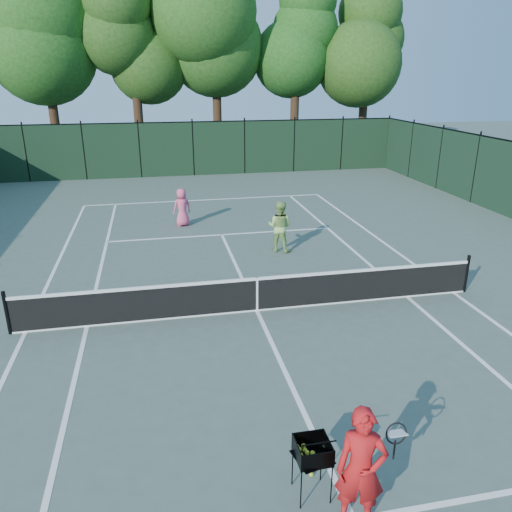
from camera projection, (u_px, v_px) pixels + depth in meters
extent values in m
plane|color=#48574E|center=(257.00, 311.00, 12.58)|extent=(90.00, 90.00, 0.00)
cube|color=white|center=(25.00, 332.00, 11.54)|extent=(0.10, 23.77, 0.01)
cube|color=white|center=(453.00, 292.00, 13.62)|extent=(0.10, 23.77, 0.01)
cube|color=white|center=(87.00, 326.00, 11.80)|extent=(0.10, 23.77, 0.01)
cube|color=white|center=(407.00, 297.00, 13.36)|extent=(0.10, 23.77, 0.01)
cube|color=white|center=(206.00, 200.00, 23.50)|extent=(10.97, 0.10, 0.01)
cube|color=white|center=(222.00, 235.00, 18.46)|extent=(8.23, 0.10, 0.01)
cube|color=white|center=(257.00, 311.00, 12.58)|extent=(0.10, 12.80, 0.01)
cube|color=black|center=(257.00, 294.00, 12.42)|extent=(11.60, 0.03, 0.85)
cube|color=white|center=(257.00, 279.00, 12.28)|extent=(11.60, 0.05, 0.07)
cube|color=white|center=(257.00, 310.00, 12.57)|extent=(11.60, 0.05, 0.04)
cube|color=white|center=(257.00, 294.00, 12.42)|extent=(0.05, 0.04, 0.91)
cylinder|color=black|center=(7.00, 313.00, 11.30)|extent=(0.09, 0.09, 1.06)
cylinder|color=black|center=(466.00, 274.00, 13.49)|extent=(0.09, 0.09, 1.06)
cube|color=black|center=(193.00, 149.00, 28.60)|extent=(24.00, 0.05, 3.00)
cylinder|color=black|center=(56.00, 129.00, 30.45)|extent=(0.56, 0.56, 4.80)
ellipsoid|color=#184614|center=(40.00, 15.00, 28.26)|extent=(6.80, 6.80, 10.54)
cylinder|color=black|center=(140.00, 132.00, 31.30)|extent=(0.56, 0.56, 4.30)
ellipsoid|color=#1C4012|center=(132.00, 34.00, 29.36)|extent=(6.00, 6.00, 9.30)
cylinder|color=black|center=(218.00, 124.00, 32.58)|extent=(0.56, 0.56, 5.00)
ellipsoid|color=#1C4714|center=(215.00, 13.00, 30.32)|extent=(7.00, 7.00, 10.85)
cylinder|color=black|center=(294.00, 126.00, 32.95)|extent=(0.56, 0.56, 4.60)
ellipsoid|color=#164513|center=(297.00, 29.00, 30.92)|extent=(6.20, 6.20, 9.61)
cylinder|color=black|center=(362.00, 125.00, 34.39)|extent=(0.56, 0.56, 4.40)
ellipsoid|color=#1C3F12|center=(368.00, 38.00, 32.48)|extent=(5.80, 5.80, 8.99)
imported|color=red|center=(361.00, 470.00, 6.37)|extent=(0.75, 0.62, 1.78)
cylinder|color=black|center=(394.00, 450.00, 6.61)|extent=(0.03, 0.03, 0.30)
torus|color=black|center=(396.00, 433.00, 6.52)|extent=(0.30, 0.10, 0.30)
imported|color=#E5507A|center=(182.00, 207.00, 19.32)|extent=(0.83, 0.68, 1.47)
imported|color=#92C361|center=(280.00, 226.00, 16.52)|extent=(1.04, 0.99, 1.70)
cylinder|color=black|center=(301.00, 490.00, 6.77)|extent=(0.02, 0.02, 0.64)
cylinder|color=black|center=(331.00, 485.00, 6.86)|extent=(0.02, 0.02, 0.64)
cylinder|color=black|center=(292.00, 467.00, 7.17)|extent=(0.02, 0.02, 0.64)
cylinder|color=black|center=(321.00, 462.00, 7.26)|extent=(0.02, 0.02, 0.64)
cube|color=black|center=(313.00, 450.00, 6.86)|extent=(0.57, 0.57, 0.27)
sphere|color=#CED52B|center=(313.00, 454.00, 6.89)|extent=(0.07, 0.07, 0.07)
sphere|color=#CED52B|center=(313.00, 454.00, 6.89)|extent=(0.07, 0.07, 0.07)
sphere|color=#CED52B|center=(313.00, 454.00, 6.89)|extent=(0.07, 0.07, 0.07)
sphere|color=#CED52B|center=(313.00, 454.00, 6.89)|extent=(0.07, 0.07, 0.07)
sphere|color=#CED52B|center=(313.00, 454.00, 6.89)|extent=(0.07, 0.07, 0.07)
sphere|color=#CED52B|center=(313.00, 454.00, 6.89)|extent=(0.07, 0.07, 0.07)
sphere|color=#CED52B|center=(313.00, 454.00, 6.89)|extent=(0.07, 0.07, 0.07)
sphere|color=#CED52B|center=(313.00, 454.00, 6.89)|extent=(0.07, 0.07, 0.07)
sphere|color=#CED52B|center=(313.00, 454.00, 6.89)|extent=(0.07, 0.07, 0.07)
sphere|color=#CED52B|center=(313.00, 454.00, 6.89)|extent=(0.07, 0.07, 0.07)
sphere|color=#CED52B|center=(313.00, 454.00, 6.89)|extent=(0.07, 0.07, 0.07)
sphere|color=#CED52B|center=(313.00, 454.00, 6.89)|extent=(0.07, 0.07, 0.07)
sphere|color=#CED52B|center=(313.00, 454.00, 6.89)|extent=(0.07, 0.07, 0.07)
sphere|color=#BACF2A|center=(311.00, 474.00, 7.42)|extent=(0.07, 0.07, 0.07)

